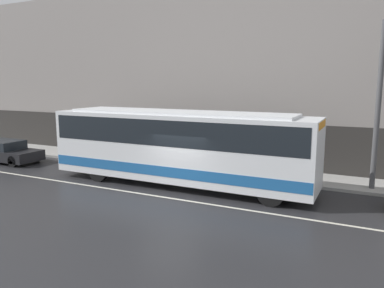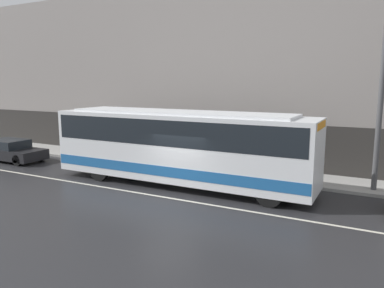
{
  "view_description": "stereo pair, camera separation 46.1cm",
  "coord_description": "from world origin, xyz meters",
  "views": [
    {
      "loc": [
        7.23,
        -12.86,
        4.7
      ],
      "look_at": [
        -0.01,
        1.93,
        1.97
      ],
      "focal_mm": 35.0,
      "sensor_mm": 36.0,
      "label": 1
    },
    {
      "loc": [
        7.64,
        -12.65,
        4.7
      ],
      "look_at": [
        -0.01,
        1.93,
        1.97
      ],
      "focal_mm": 35.0,
      "sensor_mm": 36.0,
      "label": 2
    }
  ],
  "objects": [
    {
      "name": "sidewalk",
      "position": [
        0.0,
        5.32,
        0.07
      ],
      "size": [
        60.0,
        2.65,
        0.14
      ],
      "color": "#A09E99",
      "rests_on": "ground_plane"
    },
    {
      "name": "sedan_dark_behind",
      "position": [
        -12.51,
        1.93,
        0.6
      ],
      "size": [
        4.69,
        1.82,
        1.27
      ],
      "color": "black",
      "rests_on": "ground_plane"
    },
    {
      "name": "ground_plane",
      "position": [
        0.0,
        0.0,
        0.0
      ],
      "size": [
        60.0,
        60.0,
        0.0
      ],
      "primitive_type": "plane",
      "color": "#262628"
    },
    {
      "name": "lane_stripe",
      "position": [
        0.0,
        0.0,
        0.0
      ],
      "size": [
        54.0,
        0.14,
        0.01
      ],
      "color": "beige",
      "rests_on": "ground_plane"
    },
    {
      "name": "transit_bus",
      "position": [
        -0.69,
        1.93,
        1.93
      ],
      "size": [
        12.36,
        2.54,
        3.42
      ],
      "color": "white",
      "rests_on": "ground_plane"
    },
    {
      "name": "building_facade",
      "position": [
        0.0,
        6.79,
        4.95
      ],
      "size": [
        60.0,
        0.35,
        10.28
      ],
      "color": "gray",
      "rests_on": "ground_plane"
    },
    {
      "name": "utility_pole_near",
      "position": [
        7.33,
        4.73,
        3.67
      ],
      "size": [
        0.22,
        0.22,
        7.06
      ],
      "color": "#4C4C4F",
      "rests_on": "sidewalk"
    }
  ]
}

